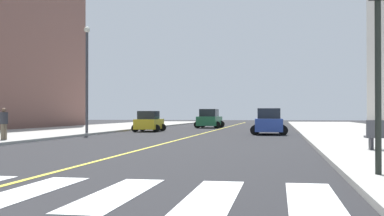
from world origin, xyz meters
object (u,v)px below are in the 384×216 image
at_px(car_green_nearest, 209,119).
at_px(street_lamp, 87,70).
at_px(traffic_light_near_corner, 378,20).
at_px(pedestrian_walking_west, 4,122).
at_px(car_blue_second, 269,122).
at_px(car_yellow_third, 149,122).

relative_size(car_green_nearest, street_lamp, 0.60).
bearing_deg(traffic_light_near_corner, street_lamp, -54.22).
bearing_deg(pedestrian_walking_west, car_green_nearest, -177.48).
relative_size(car_blue_second, traffic_light_near_corner, 0.87).
height_order(car_blue_second, traffic_light_near_corner, traffic_light_near_corner).
distance_m(car_green_nearest, traffic_light_near_corner, 41.36).
relative_size(car_green_nearest, car_yellow_third, 1.16).
height_order(car_green_nearest, car_yellow_third, car_green_nearest).
height_order(car_yellow_third, pedestrian_walking_west, pedestrian_walking_west).
xyz_separation_m(car_green_nearest, car_blue_second, (6.55, -15.40, -0.05)).
bearing_deg(pedestrian_walking_west, street_lamp, -166.65).
relative_size(car_blue_second, car_yellow_third, 1.09).
height_order(car_blue_second, car_yellow_third, car_blue_second).
xyz_separation_m(car_blue_second, street_lamp, (-12.92, -2.78, 3.76)).
bearing_deg(traffic_light_near_corner, car_yellow_third, -65.61).
relative_size(car_yellow_third, traffic_light_near_corner, 0.79).
relative_size(car_green_nearest, traffic_light_near_corner, 0.92).
relative_size(car_green_nearest, car_blue_second, 1.06).
distance_m(car_blue_second, street_lamp, 13.74).
relative_size(pedestrian_walking_west, street_lamp, 0.22).
distance_m(car_yellow_third, pedestrian_walking_west, 17.06).
distance_m(pedestrian_walking_west, street_lamp, 10.65).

